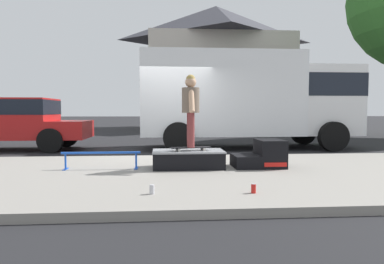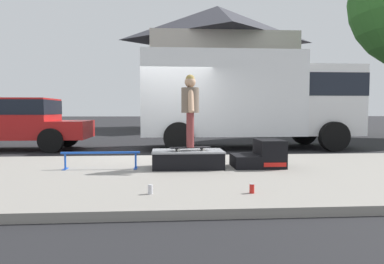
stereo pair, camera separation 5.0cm
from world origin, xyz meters
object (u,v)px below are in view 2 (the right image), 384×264
at_px(pickup_truck_red, 2,121).
at_px(skater_kid, 190,105).
at_px(soda_can_b, 252,189).
at_px(box_truck, 250,96).
at_px(kicker_ramp, 262,156).
at_px(soda_can, 150,189).
at_px(skate_box, 188,158).
at_px(grind_rail, 101,156).
at_px(skateboard, 190,148).

bearing_deg(pickup_truck_red, skater_kid, -40.69).
relative_size(soda_can_b, box_truck, 0.02).
bearing_deg(kicker_ramp, box_truck, 79.61).
xyz_separation_m(skater_kid, soda_can, (-0.68, -2.13, -1.16)).
height_order(skate_box, box_truck, box_truck).
xyz_separation_m(grind_rail, soda_can_b, (2.39, -2.22, -0.19)).
bearing_deg(soda_can_b, skater_kid, 107.30).
bearing_deg(grind_rail, soda_can, -64.67).
distance_m(kicker_ramp, soda_can_b, 2.35).
distance_m(skateboard, soda_can, 2.26).
relative_size(skater_kid, soda_can_b, 11.01).
height_order(skater_kid, soda_can_b, skater_kid).
distance_m(kicker_ramp, pickup_truck_red, 8.44).
height_order(skateboard, soda_can, skateboard).
xyz_separation_m(soda_can, pickup_truck_red, (-4.87, 6.90, 0.71)).
height_order(kicker_ramp, skater_kid, skater_kid).
bearing_deg(pickup_truck_red, skate_box, -40.67).
distance_m(skater_kid, soda_can, 2.52).
relative_size(skate_box, kicker_ramp, 1.40).
height_order(grind_rail, skateboard, skateboard).
xyz_separation_m(soda_can, box_truck, (2.97, 6.89, 1.52)).
relative_size(skate_box, skateboard, 1.70).
xyz_separation_m(skateboard, soda_can, (-0.68, -2.13, -0.33)).
xyz_separation_m(grind_rail, box_truck, (3.99, 4.73, 1.33)).
bearing_deg(kicker_ramp, skate_box, 179.99).
bearing_deg(skateboard, soda_can, -107.80).
bearing_deg(kicker_ramp, skateboard, -178.31).
bearing_deg(grind_rail, skateboard, -1.29).
bearing_deg(skateboard, box_truck, 64.37).
distance_m(kicker_ramp, skateboard, 1.43).
bearing_deg(skater_kid, skateboard, -104.04).
relative_size(skateboard, pickup_truck_red, 0.14).
relative_size(skater_kid, soda_can, 11.01).
xyz_separation_m(kicker_ramp, pickup_truck_red, (-6.97, 4.73, 0.55)).
bearing_deg(skate_box, skater_kid, -42.91).
height_order(soda_can, box_truck, box_truck).
xyz_separation_m(kicker_ramp, soda_can, (-2.10, -2.17, -0.16)).
bearing_deg(box_truck, skateboard, -115.63).
height_order(box_truck, pickup_truck_red, box_truck).
xyz_separation_m(skate_box, soda_can_b, (0.72, -2.22, -0.12)).
xyz_separation_m(kicker_ramp, box_truck, (0.87, 4.73, 1.36)).
height_order(skate_box, soda_can, skate_box).
bearing_deg(soda_can_b, box_truck, 76.96).
distance_m(kicker_ramp, grind_rail, 3.13).
bearing_deg(skateboard, soda_can_b, -72.70).
bearing_deg(box_truck, pickup_truck_red, 179.97).
relative_size(kicker_ramp, box_truck, 0.14).
xyz_separation_m(grind_rail, soda_can, (1.02, -2.16, -0.19)).
xyz_separation_m(skater_kid, soda_can_b, (0.68, -2.18, -1.16)).
relative_size(grind_rail, box_truck, 0.21).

